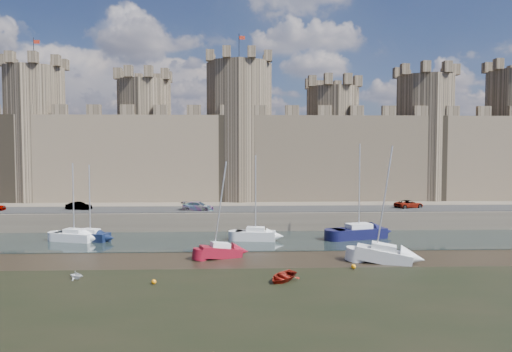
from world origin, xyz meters
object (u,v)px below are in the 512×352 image
object	(u,v)px
sailboat_4	(221,251)
car_1	(79,206)
sailboat_0	(74,236)
sailboat_3	(359,232)
car_3	(409,204)
sailboat_1	(90,235)
car_2	(198,206)
sailboat_5	(384,254)
sailboat_2	(256,234)

from	to	relation	value
sailboat_4	car_1	bearing A→B (deg)	117.67
sailboat_0	sailboat_3	distance (m)	33.97
car_3	sailboat_1	size ratio (longest dim) A/B	0.47
car_2	sailboat_3	size ratio (longest dim) A/B	0.38
sailboat_1	sailboat_3	size ratio (longest dim) A/B	0.79
sailboat_0	sailboat_5	size ratio (longest dim) A/B	0.82
car_2	car_3	world-z (taller)	car_2
sailboat_4	sailboat_3	bearing A→B (deg)	9.58
car_3	sailboat_2	bearing A→B (deg)	95.86
car_1	sailboat_2	distance (m)	26.40
car_2	sailboat_4	world-z (taller)	sailboat_4
car_2	sailboat_1	world-z (taller)	sailboat_1
sailboat_1	sailboat_2	xyz separation A→B (m)	(19.51, -0.45, 0.07)
car_2	sailboat_2	size ratio (longest dim) A/B	0.43
sailboat_2	sailboat_5	xyz separation A→B (m)	(11.87, -10.98, -0.02)
sailboat_0	sailboat_1	xyz separation A→B (m)	(1.85, 0.12, -0.00)
car_3	sailboat_2	distance (m)	24.90
sailboat_3	sailboat_4	xyz separation A→B (m)	(-16.42, -9.23, -0.14)
car_2	sailboat_3	distance (m)	21.84
car_1	car_2	distance (m)	16.70
car_2	sailboat_5	bearing A→B (deg)	-122.90
car_2	sailboat_4	size ratio (longest dim) A/B	0.45
car_2	sailboat_3	xyz separation A→B (m)	(20.16, -8.07, -2.27)
car_1	sailboat_2	world-z (taller)	sailboat_2
car_3	sailboat_1	bearing A→B (deg)	84.22
car_2	sailboat_5	xyz separation A→B (m)	(19.43, -19.83, -2.34)
sailboat_0	sailboat_2	distance (m)	21.37
car_3	sailboat_0	size ratio (longest dim) A/B	0.46
car_3	car_1	bearing A→B (deg)	71.01
car_3	sailboat_4	xyz separation A→B (m)	(-26.26, -18.99, -2.36)
car_1	sailboat_4	size ratio (longest dim) A/B	0.36
sailboat_2	sailboat_3	bearing A→B (deg)	11.43
car_2	car_1	bearing A→B (deg)	97.78
car_3	car_2	bearing A→B (deg)	73.91
sailboat_1	sailboat_3	xyz separation A→B (m)	(32.11, 0.33, 0.13)
car_1	sailboat_3	distance (m)	38.08
car_2	sailboat_1	size ratio (longest dim) A/B	0.49
sailboat_2	sailboat_5	distance (m)	16.16
sailboat_3	sailboat_4	size ratio (longest dim) A/B	1.19
car_2	sailboat_4	distance (m)	17.87
sailboat_0	sailboat_3	bearing A→B (deg)	18.15
sailboat_3	sailboat_4	bearing A→B (deg)	-167.23
sailboat_5	sailboat_2	bearing A→B (deg)	155.37
car_1	sailboat_2	xyz separation A→B (m)	(24.20, -10.29, -2.26)
car_3	sailboat_1	distance (m)	43.21
sailboat_0	sailboat_5	xyz separation A→B (m)	(33.23, -11.31, 0.05)
car_2	sailboat_0	distance (m)	16.40
car_1	car_2	xyz separation A→B (m)	(16.64, -1.43, 0.06)
sailboat_3	sailboat_5	bearing A→B (deg)	-110.14
sailboat_1	sailboat_2	bearing A→B (deg)	17.19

